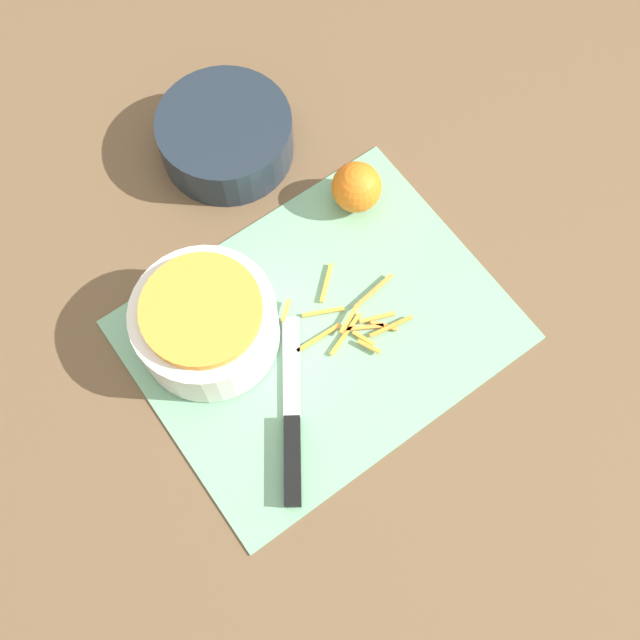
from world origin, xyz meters
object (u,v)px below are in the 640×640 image
object	(u,v)px
bowl_dark	(226,136)
knife	(292,441)
orange_left	(357,187)
bowl_speckled	(206,323)

from	to	relation	value
bowl_dark	knife	xyz separation A→B (m)	(-0.17, -0.40, -0.02)
knife	bowl_dark	bearing A→B (deg)	11.61
orange_left	bowl_speckled	bearing A→B (deg)	-169.44
bowl_speckled	orange_left	world-z (taller)	bowl_speckled
bowl_dark	orange_left	bearing A→B (deg)	-61.32
bowl_speckled	knife	size ratio (longest dim) A/B	0.85
bowl_dark	orange_left	xyz separation A→B (m)	(0.09, -0.17, 0.01)
knife	orange_left	distance (m)	0.35
bowl_speckled	orange_left	distance (m)	0.27
bowl_speckled	bowl_dark	size ratio (longest dim) A/B	0.95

